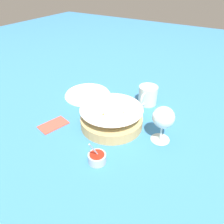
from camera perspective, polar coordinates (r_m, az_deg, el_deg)
name	(u,v)px	position (r m, az deg, el deg)	size (l,w,h in m)	color
ground_plane	(117,127)	(0.88, 1.40, -4.00)	(4.00, 4.00, 0.00)	teal
food_basket	(112,118)	(0.88, -0.01, -1.47)	(0.25, 0.25, 0.09)	tan
sauce_cup	(97,158)	(0.73, -3.93, -11.81)	(0.07, 0.06, 0.11)	#B7B7BC
wine_glass	(163,118)	(0.79, 13.26, -1.65)	(0.08, 0.08, 0.14)	silver
beer_mug	(148,96)	(1.03, 9.29, 4.19)	(0.12, 0.09, 0.09)	silver
side_plate	(88,94)	(1.11, -6.37, 4.68)	(0.23, 0.23, 0.01)	white
napkin	(53,124)	(0.92, -15.06, -3.17)	(0.13, 0.09, 0.01)	#DB4C3D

